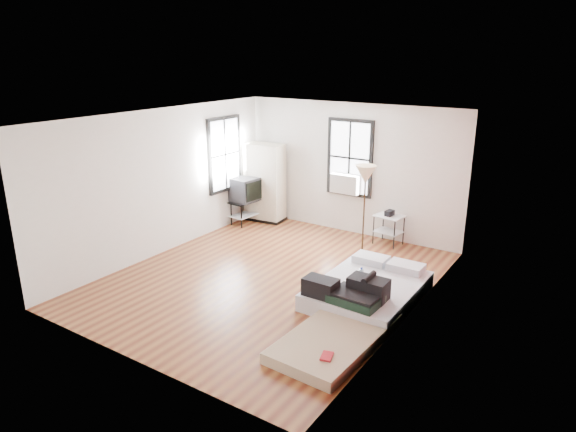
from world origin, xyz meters
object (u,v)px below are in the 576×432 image
Objects in this scene: mattress_main at (367,289)px; side_table at (389,221)px; tv_stand at (246,191)px; floor_lamp at (365,179)px; wardrobe at (265,183)px; mattress_bare at (341,328)px.

side_table reaches higher than mattress_main.
tv_stand is at bearing 153.61° from mattress_main.
floor_lamp is (-0.82, 1.55, 1.38)m from mattress_main.
wardrobe is 3.09m from side_table.
mattress_bare is 3.31m from floor_lamp.
wardrobe is at bearing 147.10° from mattress_main.
side_table is 0.67× the size of tv_stand.
side_table is 1.43m from floor_lamp.
mattress_bare is 5.44m from wardrobe.
floor_lamp is 1.68× the size of tv_stand.
floor_lamp is at bearing 112.33° from mattress_bare.
wardrobe is (-3.74, 2.42, 0.72)m from mattress_main.
mattress_main is 0.99× the size of mattress_bare.
wardrobe is 1.67× the size of tv_stand.
floor_lamp reaches higher than side_table.
wardrobe is (-3.93, 3.68, 0.77)m from mattress_bare.
side_table is 3.33m from tv_stand.
wardrobe is at bearing 139.43° from mattress_bare.
floor_lamp reaches higher than wardrobe.
floor_lamp is at bearing -2.11° from tv_stand.
mattress_main is 1.87× the size of tv_stand.
floor_lamp is (-0.14, -0.94, 1.06)m from side_table.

